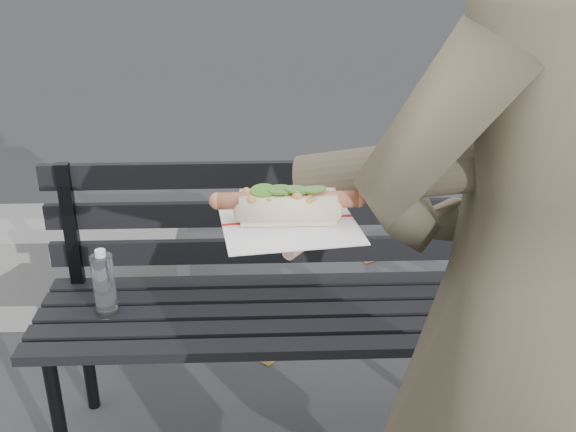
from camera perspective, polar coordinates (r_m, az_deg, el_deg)
name	(u,v)px	position (r m, az deg, el deg)	size (l,w,h in m)	color
park_bench	(284,284)	(2.06, -0.32, -5.82)	(1.50, 0.44, 0.88)	black
concrete_block	(41,265)	(3.04, -20.18, -3.93)	(1.20, 0.40, 0.40)	slate
person	(521,319)	(1.23, 19.14, -8.27)	(0.67, 0.44, 1.83)	brown
held_hotdog	(416,178)	(1.03, 10.77, 3.18)	(0.63, 0.30, 0.20)	brown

